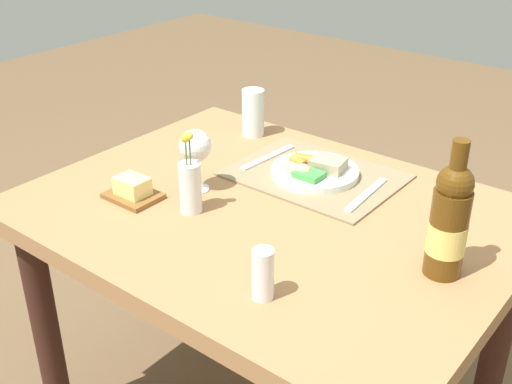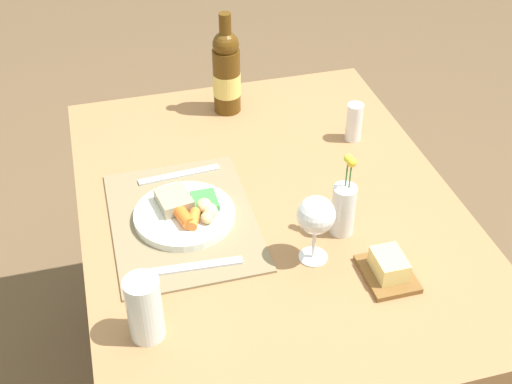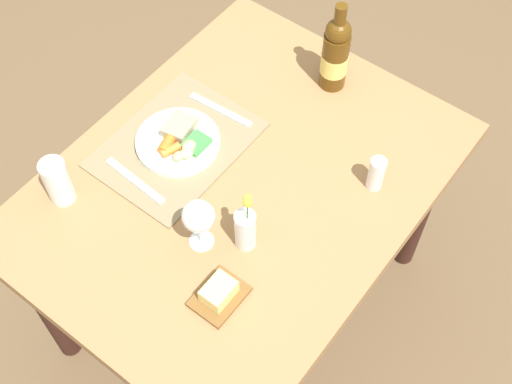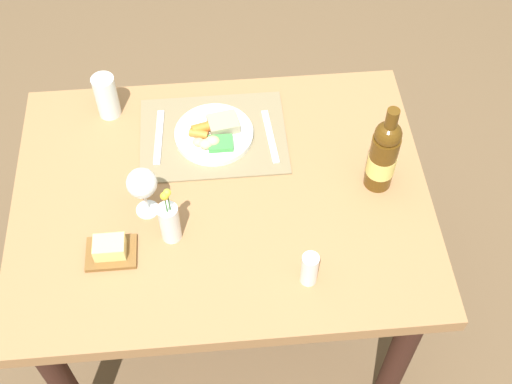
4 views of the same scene
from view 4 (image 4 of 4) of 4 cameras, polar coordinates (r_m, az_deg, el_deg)
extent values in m
plane|color=brown|center=(2.48, -2.25, -10.17)|extent=(8.00, 8.00, 0.00)
cube|color=#9E6F45|center=(1.87, -2.93, -0.52)|extent=(1.15, 0.88, 0.05)
cylinder|color=#361C15|center=(2.43, 8.55, 2.01)|extent=(0.07, 0.07, 0.69)
cylinder|color=#361C15|center=(2.43, -14.66, 0.38)|extent=(0.07, 0.07, 0.69)
cylinder|color=#361C15|center=(2.08, 12.06, -13.47)|extent=(0.07, 0.07, 0.69)
cylinder|color=#361C15|center=(2.08, -15.98, -15.44)|extent=(0.07, 0.07, 0.69)
cube|color=#827252|center=(1.98, -3.64, 4.79)|extent=(0.43, 0.32, 0.01)
cylinder|color=white|center=(1.97, -3.57, 4.93)|extent=(0.23, 0.23, 0.02)
cube|color=tan|center=(1.96, -2.79, 5.83)|extent=(0.10, 0.08, 0.03)
cylinder|color=orange|center=(1.96, -4.63, 5.44)|extent=(0.06, 0.04, 0.03)
cylinder|color=orange|center=(1.95, -4.87, 4.94)|extent=(0.06, 0.04, 0.02)
ellipsoid|color=#D4B57F|center=(1.92, -3.71, 4.34)|extent=(0.04, 0.03, 0.03)
ellipsoid|color=#D4B783|center=(1.92, -4.28, 4.08)|extent=(0.04, 0.03, 0.03)
ellipsoid|color=tan|center=(1.93, -4.90, 4.25)|extent=(0.03, 0.03, 0.02)
cube|color=green|center=(1.92, -3.00, 4.14)|extent=(0.07, 0.06, 0.02)
cube|color=silver|center=(1.97, 1.22, 4.77)|extent=(0.03, 0.20, 0.00)
cube|color=silver|center=(1.99, -8.23, 4.66)|extent=(0.03, 0.21, 0.00)
cylinder|color=silver|center=(1.74, -7.32, -2.60)|extent=(0.05, 0.05, 0.12)
cylinder|color=#3F7233|center=(1.70, -7.19, -1.99)|extent=(0.00, 0.00, 0.19)
sphere|color=yellow|center=(1.63, -7.54, -0.05)|extent=(0.02, 0.02, 0.02)
cylinder|color=#3F7233|center=(1.70, -7.43, -2.21)|extent=(0.00, 0.00, 0.19)
sphere|color=yellow|center=(1.63, -7.77, -0.34)|extent=(0.02, 0.02, 0.02)
cube|color=brown|center=(1.78, -12.16, -5.07)|extent=(0.13, 0.10, 0.01)
cube|color=#F1D77F|center=(1.75, -12.32, -4.60)|extent=(0.08, 0.06, 0.04)
cylinder|color=#53340D|center=(1.83, 10.66, 2.52)|extent=(0.08, 0.08, 0.19)
sphere|color=#53340D|center=(1.75, 11.19, 4.77)|extent=(0.07, 0.07, 0.07)
cylinder|color=#53340D|center=(1.72, 11.44, 5.80)|extent=(0.03, 0.03, 0.08)
cylinder|color=#EBD169|center=(1.84, 10.62, 2.34)|extent=(0.08, 0.08, 0.06)
cylinder|color=silver|center=(2.04, -12.57, 7.94)|extent=(0.07, 0.07, 0.14)
cylinder|color=silver|center=(2.06, -12.43, 7.39)|extent=(0.06, 0.06, 0.08)
cylinder|color=white|center=(1.84, -9.17, -1.48)|extent=(0.06, 0.06, 0.00)
cylinder|color=white|center=(1.81, -9.34, -0.72)|extent=(0.01, 0.01, 0.08)
sphere|color=white|center=(1.75, -9.67, 0.75)|extent=(0.08, 0.08, 0.08)
cylinder|color=white|center=(1.67, 4.58, -6.53)|extent=(0.04, 0.04, 0.11)
camera|label=1|loc=(1.10, 50.86, -19.41)|focal=45.11mm
camera|label=2|loc=(1.93, -47.51, 24.24)|focal=47.12mm
camera|label=3|loc=(0.91, -77.03, 19.53)|focal=49.00mm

